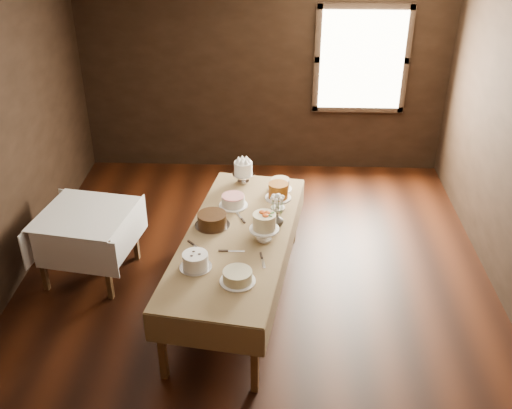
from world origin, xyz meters
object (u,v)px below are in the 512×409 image
object	(u,v)px
cake_server_b	(263,263)
cake_server_e	(198,248)
cake_flowers	(264,228)
cake_server_c	(239,215)
cake_caramel	(278,198)
display_table	(237,240)
cake_server_d	(273,222)
cake_speckled	(280,185)
cake_meringue	(243,173)
cake_cream	(238,277)
cake_lattice	(233,201)
side_table	(86,221)
cake_chocolate	(212,220)
flower_vase	(277,220)
cake_server_a	(236,251)
cake_swirl	(195,261)

from	to	relation	value
cake_server_b	cake_server_e	distance (m)	0.64
cake_flowers	cake_server_c	bearing A→B (deg)	121.89
cake_caramel	cake_flowers	xyz separation A→B (m)	(-0.13, -0.58, -0.01)
display_table	cake_server_b	distance (m)	0.53
cake_flowers	cake_server_d	xyz separation A→B (m)	(0.08, 0.30, -0.12)
display_table	cake_server_d	xyz separation A→B (m)	(0.34, 0.23, 0.06)
cake_speckled	cake_meringue	bearing A→B (deg)	159.49
cake_speckled	cake_server_d	world-z (taller)	cake_speckled
cake_flowers	display_table	bearing A→B (deg)	164.70
cake_flowers	cake_server_b	size ratio (longest dim) A/B	1.29
cake_cream	cake_lattice	bearing A→B (deg)	95.66
side_table	cake_caramel	bearing A→B (deg)	3.79
cake_chocolate	cake_server_d	xyz separation A→B (m)	(0.60, 0.08, -0.06)
cake_caramel	flower_vase	world-z (taller)	cake_caramel
cake_speckled	cake_lattice	bearing A→B (deg)	-142.15
cake_meringue	cake_server_d	distance (m)	0.92
flower_vase	cake_cream	bearing A→B (deg)	-109.80
cake_server_b	flower_vase	xyz separation A→B (m)	(0.12, 0.64, 0.06)
flower_vase	side_table	bearing A→B (deg)	174.18
cake_speckled	cake_caramel	distance (m)	0.43
cake_speckled	cake_lattice	size ratio (longest dim) A/B	0.91
display_table	flower_vase	world-z (taller)	flower_vase
cake_server_c	flower_vase	world-z (taller)	flower_vase
cake_cream	flower_vase	bearing A→B (deg)	70.20
cake_speckled	cake_chocolate	distance (m)	1.02
cake_chocolate	cake_speckled	bearing A→B (deg)	49.49
cake_caramel	cake_server_b	size ratio (longest dim) A/B	1.27
cake_speckled	cake_server_b	xyz separation A→B (m)	(-0.15, -1.39, -0.05)
cake_server_c	flower_vase	bearing A→B (deg)	-140.19
cake_server_d	cake_server_e	xyz separation A→B (m)	(-0.69, -0.48, 0.00)
cake_meringue	cake_server_a	xyz separation A→B (m)	(0.01, -1.36, -0.11)
cake_chocolate	cake_server_a	distance (m)	0.51
side_table	cake_server_c	bearing A→B (deg)	-0.68
cake_lattice	side_table	bearing A→B (deg)	-173.44
side_table	flower_vase	xyz separation A→B (m)	(1.97, -0.20, 0.17)
cake_speckled	cake_swirl	size ratio (longest dim) A/B	0.94
display_table	cake_lattice	world-z (taller)	cake_lattice
display_table	flower_vase	size ratio (longest dim) A/B	19.38
cake_lattice	cake_server_c	bearing A→B (deg)	-70.20
display_table	cake_cream	distance (m)	0.74
cake_lattice	cake_server_b	size ratio (longest dim) A/B	1.24
side_table	cake_meringue	size ratio (longest dim) A/B	4.00
cake_speckled	cake_server_e	distance (m)	1.40
cake_swirl	cake_server_a	size ratio (longest dim) A/B	1.20
cake_caramel	cake_server_c	size ratio (longest dim) A/B	1.27
cake_caramel	cake_server_e	world-z (taller)	cake_caramel
cake_flowers	cake_cream	xyz separation A→B (m)	(-0.21, -0.66, -0.07)
cake_server_d	flower_vase	xyz separation A→B (m)	(0.04, -0.06, 0.06)
cake_meringue	cake_swirl	bearing A→B (deg)	-101.45
cake_speckled	cake_server_a	size ratio (longest dim) A/B	1.13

